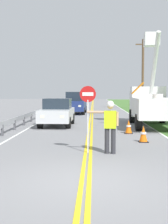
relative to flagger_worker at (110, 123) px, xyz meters
The scene contains 14 objects.
ground_plane 3.51m from the flagger_worker, 102.95° to the right, with size 160.00×160.00×0.00m, color gray.
centerline_yellow_left 16.79m from the flagger_worker, 92.88° to the left, with size 0.11×110.00×0.01m, color yellow.
centerline_yellow_right 16.78m from the flagger_worker, 92.26° to the left, with size 0.11×110.00×0.01m, color yellow.
edge_line_right 17.01m from the flagger_worker, 80.34° to the left, with size 0.12×110.00×0.01m, color silver.
edge_line_left 17.32m from the flagger_worker, 104.58° to the left, with size 0.12×110.00×0.01m, color silver.
flagger_worker is the anchor object (origin of this frame).
stop_sign_paddle 1.02m from the flagger_worker, behind, with size 0.56×0.04×2.33m.
utility_bucket_truck 9.20m from the flagger_worker, 70.86° to the left, with size 2.91×6.89×5.75m.
oncoming_sedan_nearest 8.87m from the flagger_worker, 108.58° to the left, with size 1.97×4.13×1.70m.
oncoming_suv_second 19.01m from the flagger_worker, 96.94° to the left, with size 2.02×4.65×2.10m.
utility_pole_mid 27.30m from the flagger_worker, 78.68° to the left, with size 1.80×0.28×8.34m.
traffic_cone_lead 2.97m from the flagger_worker, 57.63° to the left, with size 0.40×0.40×0.70m.
traffic_cone_mid 5.27m from the flagger_worker, 76.47° to the left, with size 0.40×0.40×0.70m.
guardrail_left_shoulder 12.99m from the flagger_worker, 112.42° to the left, with size 0.10×32.00×0.71m.
Camera 1 is at (0.20, -7.17, 2.14)m, focal length 48.97 mm.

